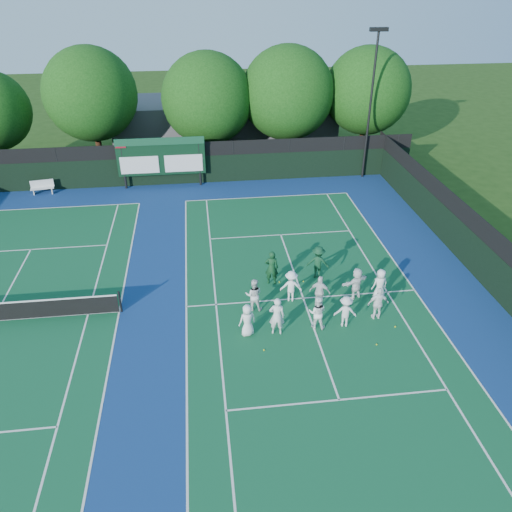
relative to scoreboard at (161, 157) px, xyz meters
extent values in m
plane|color=#1D3A0F|center=(7.01, -15.59, -2.19)|extent=(120.00, 120.00, 0.00)
cube|color=navy|center=(1.01, -14.59, -2.19)|extent=(34.00, 32.00, 0.01)
cube|color=#104E2B|center=(7.01, -14.59, -2.18)|extent=(10.97, 23.77, 0.00)
cube|color=silver|center=(7.01, -2.70, -2.18)|extent=(10.97, 0.08, 0.00)
cube|color=silver|center=(1.53, -14.59, -2.18)|extent=(0.08, 23.77, 0.00)
cube|color=silver|center=(12.50, -14.59, -2.18)|extent=(0.08, 23.77, 0.00)
cube|color=silver|center=(2.90, -14.59, -2.18)|extent=(0.08, 23.77, 0.00)
cube|color=silver|center=(11.13, -14.59, -2.18)|extent=(0.08, 23.77, 0.00)
cube|color=silver|center=(7.01, -20.99, -2.18)|extent=(8.23, 0.08, 0.00)
cube|color=silver|center=(7.01, -8.19, -2.18)|extent=(8.23, 0.08, 0.00)
cube|color=silver|center=(7.01, -14.59, -2.18)|extent=(0.08, 12.80, 0.00)
cube|color=silver|center=(-6.99, -2.70, -2.18)|extent=(10.97, 0.08, 0.00)
cube|color=silver|center=(-1.50, -14.59, -2.18)|extent=(0.08, 23.77, 0.00)
cube|color=silver|center=(-2.87, -14.59, -2.18)|extent=(0.08, 23.77, 0.00)
cube|color=silver|center=(-6.99, -8.19, -2.18)|extent=(8.23, 0.08, 0.00)
cube|color=black|center=(1.01, 0.41, -1.19)|extent=(34.00, 0.08, 2.00)
cube|color=black|center=(1.01, 0.41, 0.31)|extent=(34.00, 0.05, 1.00)
cube|color=black|center=(16.01, -14.59, -1.19)|extent=(0.08, 32.00, 2.00)
cube|color=black|center=(16.01, -14.59, 0.31)|extent=(0.05, 32.00, 1.00)
cylinder|color=black|center=(-2.59, 0.01, -0.44)|extent=(0.16, 0.16, 3.50)
cylinder|color=black|center=(2.61, 0.01, -0.44)|extent=(0.16, 0.16, 3.50)
cube|color=black|center=(0.01, 0.01, 0.01)|extent=(6.00, 0.15, 2.60)
cube|color=#134429|center=(0.01, -0.09, 1.11)|extent=(6.00, 0.05, 0.50)
cube|color=silver|center=(-1.49, -0.09, -0.49)|extent=(2.60, 0.04, 1.20)
cube|color=silver|center=(1.51, -0.09, -0.49)|extent=(2.60, 0.04, 1.20)
cube|color=maroon|center=(-2.59, -0.09, 1.01)|extent=(0.70, 0.04, 0.50)
cube|color=#515155|center=(5.01, 8.41, -0.19)|extent=(18.00, 6.00, 4.00)
cylinder|color=black|center=(14.51, 0.11, 2.81)|extent=(0.16, 0.16, 10.00)
cube|color=black|center=(14.51, 0.11, 7.81)|extent=(1.20, 0.30, 0.25)
cylinder|color=black|center=(-1.39, -14.59, -1.64)|extent=(0.10, 0.10, 1.10)
cube|color=silver|center=(-8.14, -0.29, -1.77)|extent=(1.55, 0.65, 0.06)
cube|color=silver|center=(-8.14, -0.14, -1.49)|extent=(1.50, 0.31, 0.50)
cube|color=silver|center=(-8.75, -0.29, -1.99)|extent=(0.12, 0.36, 0.40)
cube|color=silver|center=(-7.54, -0.29, -1.99)|extent=(0.12, 0.36, 0.40)
cylinder|color=black|center=(-11.80, 3.91, -0.89)|extent=(0.44, 0.44, 2.60)
sphere|color=#0F3A0D|center=(-11.20, 4.21, 1.95)|extent=(3.91, 3.91, 3.91)
cylinder|color=black|center=(-4.75, 3.91, -0.60)|extent=(0.44, 0.44, 3.19)
sphere|color=#0F3A0D|center=(-4.75, 3.91, 3.46)|extent=(6.57, 6.57, 6.57)
sphere|color=#0F3A0D|center=(-4.15, 4.21, 2.80)|extent=(4.60, 4.60, 4.60)
cylinder|color=black|center=(3.46, 3.91, -0.88)|extent=(0.44, 0.44, 2.61)
sphere|color=#0F3A0D|center=(3.46, 3.91, 2.92)|extent=(6.66, 6.66, 6.66)
sphere|color=#0F3A0D|center=(4.06, 4.21, 2.25)|extent=(4.66, 4.66, 4.66)
cylinder|color=black|center=(9.42, 3.91, -0.80)|extent=(0.44, 0.44, 2.77)
sphere|color=#0F3A0D|center=(9.42, 3.91, 3.15)|extent=(6.86, 6.86, 6.86)
sphere|color=#0F3A0D|center=(10.02, 4.21, 2.47)|extent=(4.80, 4.80, 4.80)
cylinder|color=black|center=(15.52, 3.91, -0.73)|extent=(0.44, 0.44, 2.92)
sphere|color=#0F3A0D|center=(15.52, 3.91, 3.16)|extent=(6.48, 6.48, 6.48)
sphere|color=#0F3A0D|center=(16.12, 4.21, 2.51)|extent=(4.53, 4.53, 4.53)
sphere|color=#BCC817|center=(4.67, -18.01, -2.16)|extent=(0.07, 0.07, 0.07)
sphere|color=#BCC817|center=(7.31, -13.20, -2.16)|extent=(0.07, 0.07, 0.07)
sphere|color=#BCC817|center=(9.35, -18.24, -2.16)|extent=(0.07, 0.07, 0.07)
sphere|color=#BCC817|center=(4.15, -15.29, -2.16)|extent=(0.07, 0.07, 0.07)
sphere|color=#BCC817|center=(6.11, -13.12, -2.16)|extent=(0.07, 0.07, 0.07)
sphere|color=#BCC817|center=(10.54, -17.21, -2.16)|extent=(0.07, 0.07, 0.07)
imported|color=white|center=(4.11, -16.88, -1.44)|extent=(0.84, 0.67, 1.50)
imported|color=silver|center=(5.35, -16.95, -1.29)|extent=(0.71, 0.52, 1.80)
imported|color=white|center=(7.14, -16.75, -1.41)|extent=(0.90, 0.79, 1.57)
imported|color=silver|center=(8.37, -16.79, -1.45)|extent=(1.05, 0.73, 1.49)
imported|color=white|center=(9.93, -16.47, -1.39)|extent=(0.94, 0.40, 1.59)
imported|color=silver|center=(4.59, -15.13, -1.39)|extent=(0.86, 0.72, 1.60)
imported|color=white|center=(6.39, -14.64, -1.41)|extent=(1.09, 0.73, 1.57)
imported|color=silver|center=(7.60, -15.28, -1.39)|extent=(1.02, 0.73, 1.61)
imported|color=white|center=(9.45, -14.79, -1.40)|extent=(1.53, 1.04, 1.58)
imported|color=silver|center=(10.53, -14.97, -1.42)|extent=(0.84, 0.63, 1.55)
imported|color=#0F391C|center=(5.71, -13.12, -1.29)|extent=(0.72, 0.53, 1.80)
imported|color=#0F3A21|center=(8.08, -12.84, -1.33)|extent=(1.27, 0.97, 1.73)
camera|label=1|loc=(2.43, -33.42, 11.49)|focal=35.00mm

